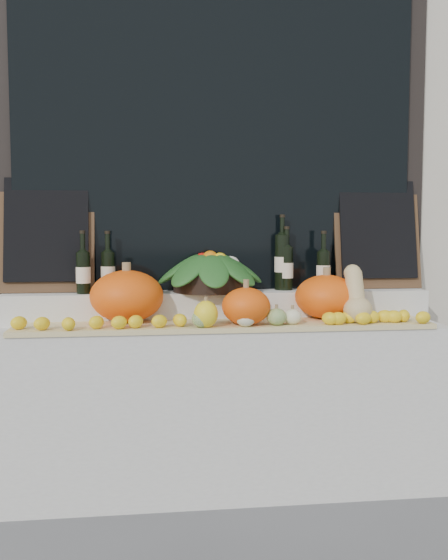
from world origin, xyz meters
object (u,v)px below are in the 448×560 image
Objects in this scene: pumpkin_right at (327,297)px; butternut_squash at (356,298)px; wine_bottle_tall at (282,262)px; produce_bowl at (210,271)px; pumpkin_left at (127,296)px.

pumpkin_right is 1.15× the size of butternut_squash.
pumpkin_right is 0.80× the size of wine_bottle_tall.
produce_bowl is at bearing -174.16° from wine_bottle_tall.
wine_bottle_tall is (-0.31, 0.34, 0.17)m from butternut_squash.
pumpkin_left reaches higher than pumpkin_right.
pumpkin_left is at bearing 172.81° from butternut_squash.
produce_bowl is 1.46× the size of wine_bottle_tall.
wine_bottle_tall is (0.85, 0.19, 0.16)m from pumpkin_left.
wine_bottle_tall is at bearing 133.66° from pumpkin_right.
pumpkin_left is 1.05m from pumpkin_right.
pumpkin_left is 0.90× the size of wine_bottle_tall.
butternut_squash reaches higher than pumpkin_left.
pumpkin_left is 0.61× the size of produce_bowl.
pumpkin_right is 0.64m from produce_bowl.
pumpkin_left is 0.48m from produce_bowl.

